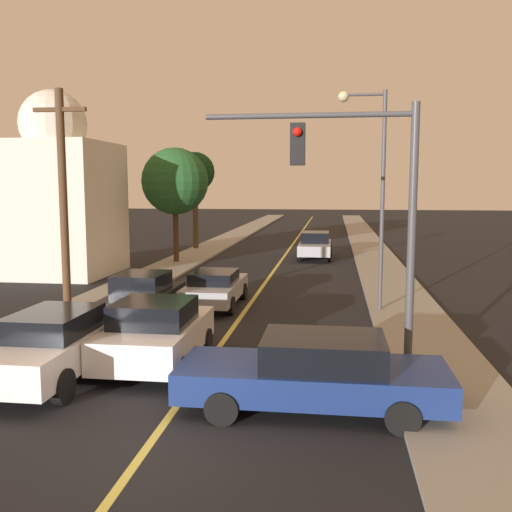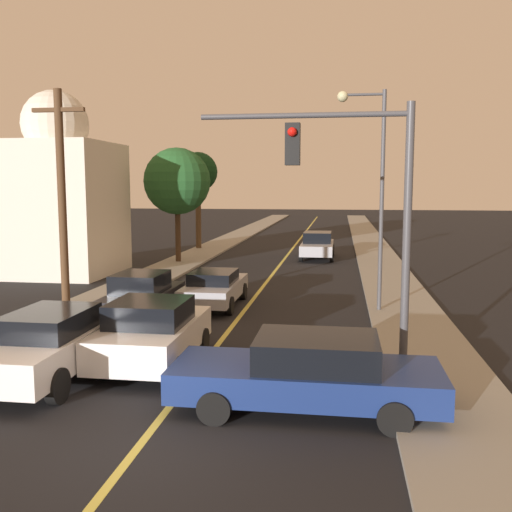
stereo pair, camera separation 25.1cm
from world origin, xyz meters
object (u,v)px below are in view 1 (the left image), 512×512
car_crossing_right (315,372)px  tree_left_far (195,173)px  car_outer_lane_second (143,296)px  traffic_signal_mast (363,194)px  streetlamp_right (373,172)px  car_near_lane_front (156,333)px  car_near_lane_second (215,288)px  domed_building_left (56,196)px  car_outer_lane_front (58,343)px  car_far_oncoming (315,245)px  tree_left_near (175,181)px  utility_pole_left (64,205)px

car_crossing_right → tree_left_far: (-9.08, 27.41, 4.47)m
car_outer_lane_second → traffic_signal_mast: traffic_signal_mast is taller
streetlamp_right → car_near_lane_front: bearing=-129.3°
car_near_lane_second → tree_left_far: bearing=105.9°
traffic_signal_mast → tree_left_far: (-10.01, 25.55, 1.06)m
car_outer_lane_second → domed_building_left: (-7.38, 8.87, 3.06)m
streetlamp_right → car_outer_lane_front: bearing=-132.9°
car_near_lane_second → car_far_oncoming: car_far_oncoming is taller
tree_left_far → car_crossing_right: bearing=-71.7°
car_near_lane_front → tree_left_far: tree_left_far is taller
car_outer_lane_second → tree_left_near: size_ratio=0.66×
car_far_oncoming → streetlamp_right: size_ratio=0.67×
utility_pole_left → tree_left_near: 15.17m
car_near_lane_front → car_near_lane_second: (-0.00, 6.94, -0.12)m
utility_pole_left → tree_left_far: size_ratio=1.07×
car_far_oncoming → tree_left_far: 10.10m
car_near_lane_front → domed_building_left: 16.60m
car_near_lane_front → traffic_signal_mast: (4.84, -0.42, 3.35)m
car_outer_lane_second → streetlamp_right: size_ratio=0.56×
car_near_lane_front → car_outer_lane_second: 4.95m
car_near_lane_second → car_far_oncoming: (3.13, 14.47, 0.13)m
traffic_signal_mast → tree_left_far: 27.46m
traffic_signal_mast → car_outer_lane_second: bearing=143.4°
car_crossing_right → utility_pole_left: utility_pole_left is taller
car_outer_lane_front → traffic_signal_mast: bearing=6.9°
car_outer_lane_second → utility_pole_left: 3.87m
car_far_oncoming → utility_pole_left: (-6.82, -18.48, 2.97)m
domed_building_left → utility_pole_left: bearing=-62.0°
car_outer_lane_second → car_far_oncoming: size_ratio=0.85×
car_outer_lane_front → car_crossing_right: bearing=-10.2°
car_near_lane_second → domed_building_left: (-9.27, 6.50, 3.15)m
car_outer_lane_second → streetlamp_right: streetlamp_right is taller
car_far_oncoming → tree_left_far: bearing=-24.1°
car_near_lane_front → car_outer_lane_second: car_near_lane_front is taller
car_crossing_right → traffic_signal_mast: size_ratio=0.87×
utility_pole_left → car_far_oncoming: bearing=69.7°
traffic_signal_mast → tree_left_near: size_ratio=0.94×
tree_left_near → domed_building_left: 6.63m
car_near_lane_front → traffic_signal_mast: bearing=-5.0°
car_near_lane_front → utility_pole_left: utility_pole_left is taller
domed_building_left → car_outer_lane_front: bearing=-63.3°
car_outer_lane_second → car_far_oncoming: 17.57m
car_near_lane_front → tree_left_near: (-4.57, 18.05, 3.79)m
car_crossing_right → traffic_signal_mast: 4.00m
streetlamp_right → utility_pole_left: bearing=-157.6°
car_crossing_right → streetlamp_right: 10.00m
car_crossing_right → domed_building_left: 20.75m
traffic_signal_mast → streetlamp_right: streetlamp_right is taller
traffic_signal_mast → domed_building_left: domed_building_left is taller
car_crossing_right → tree_left_near: size_ratio=0.82×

